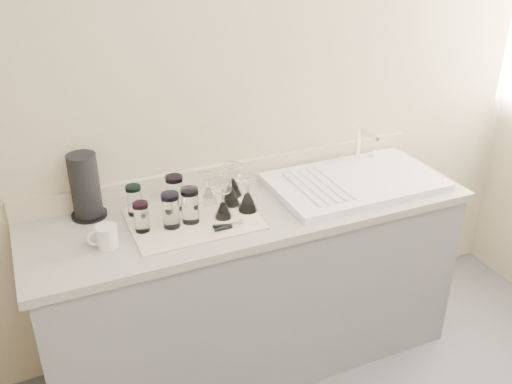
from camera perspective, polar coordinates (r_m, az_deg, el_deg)
name	(u,v)px	position (r m, az deg, el deg)	size (l,w,h in m)	color
room_envelope	(455,187)	(1.41, 19.30, 0.48)	(3.54, 3.50, 2.52)	#535358
counter_unit	(253,286)	(2.86, -0.34, -9.39)	(2.06, 0.62, 0.90)	slate
sink_unit	(355,181)	(2.85, 9.86, 1.07)	(0.82, 0.50, 0.22)	white
dish_towel	(193,219)	(2.52, -6.34, -2.67)	(0.55, 0.42, 0.01)	silver
tumbler_teal	(134,200)	(2.56, -12.07, -0.78)	(0.07, 0.07, 0.14)	white
tumbler_purple	(175,192)	(2.57, -8.11, -0.03)	(0.08, 0.08, 0.16)	white
tumbler_magenta	(141,217)	(2.43, -11.38, -2.44)	(0.07, 0.07, 0.13)	white
tumbler_blue	(171,210)	(2.43, -8.52, -1.80)	(0.08, 0.08, 0.15)	white
tumbler_lavender	(190,205)	(2.46, -6.61, -1.33)	(0.08, 0.08, 0.16)	white
goblet_back_left	(208,194)	(2.62, -4.79, -0.15)	(0.08, 0.08, 0.14)	white
goblet_back_right	(233,185)	(2.68, -2.35, 0.74)	(0.09, 0.09, 0.15)	white
goblet_front_left	(223,208)	(2.49, -3.31, -1.59)	(0.08, 0.08, 0.14)	white
goblet_front_right	(248,199)	(2.54, -0.85, -0.73)	(0.09, 0.09, 0.16)	white
goblet_extra	(230,193)	(2.60, -2.58, -0.14)	(0.09, 0.09, 0.16)	white
can_opener	(228,226)	(2.43, -2.78, -3.43)	(0.13, 0.05, 0.02)	silver
white_mug	(106,236)	(2.38, -14.76, -4.32)	(0.13, 0.10, 0.09)	silver
paper_towel_roll	(85,187)	(2.58, -16.70, 0.50)	(0.16, 0.16, 0.30)	black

